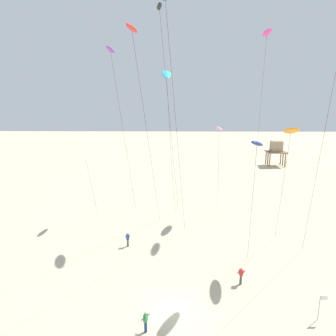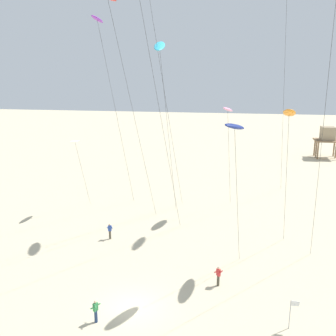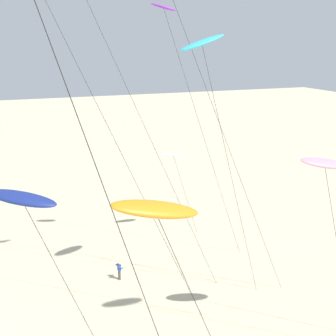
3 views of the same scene
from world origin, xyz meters
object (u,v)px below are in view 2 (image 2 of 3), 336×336
Objects in this scene: kite_pink at (228,110)px; kite_flyer_furthest at (96,311)px; kite_cyan at (160,47)px; kite_white at (75,142)px; kite_flyer_nearest at (110,231)px; marker_flag at (293,309)px; kite_flyer_middle at (218,275)px; stilt_house at (327,136)px; kite_navy at (235,127)px; kite_purple at (98,24)px; kite_orange at (289,113)px.

kite_flyer_furthest is (-8.09, -23.02, -11.41)m from kite_pink.
kite_white is at bearing 168.50° from kite_cyan.
marker_flag is at bearing -35.65° from kite_flyer_nearest.
kite_flyer_nearest is 0.80× the size of marker_flag.
kite_flyer_middle is at bearing 36.79° from kite_flyer_furthest.
stilt_house reaches higher than kite_flyer_nearest.
kite_white is at bearing 114.83° from kite_flyer_furthest.
kite_white is 50.95m from stilt_house.
kite_navy reaches higher than marker_flag.
kite_purple is 21.06m from kite_flyer_nearest.
kite_cyan is at bearing 125.45° from marker_flag.
kite_flyer_nearest is (-12.01, 6.67, -11.81)m from kite_navy.
kite_flyer_furthest is (9.44, -20.41, -7.64)m from kite_white.
kite_flyer_furthest is (-8.05, -6.02, 0.00)m from kite_flyer_middle.
kite_white is 0.63× the size of kite_orange.
stilt_house is (17.99, 49.50, -8.40)m from kite_navy.
stilt_house is at bearing 60.34° from kite_pink.
kite_flyer_furthest is 0.80× the size of marker_flag.
kite_white is 4.22× the size of marker_flag.
kite_navy is (18.29, -13.97, 4.17)m from kite_white.
kite_navy reaches higher than kite_flyer_furthest.
kite_flyer_nearest is 13.27m from kite_flyer_middle.
kite_navy is 18.12m from kite_flyer_nearest.
kite_flyer_middle is at bearing -39.44° from kite_white.
kite_purple is 1.66× the size of kite_navy.
kite_navy is at bearing -29.05° from kite_flyer_nearest.
kite_flyer_furthest is (3.17, -13.11, 0.00)m from kite_flyer_nearest.
kite_cyan is at bearing 123.19° from kite_navy.
kite_white reaches higher than marker_flag.
kite_purple is 52.44m from stilt_house.
kite_white is (-4.26, 2.38, -12.74)m from kite_purple.
marker_flag is (16.24, -11.65, 0.60)m from kite_flyer_nearest.
kite_orange is (22.65, -9.51, 4.77)m from kite_white.
kite_flyer_nearest is 19.99m from marker_flag.
kite_navy is 7.96× the size of kite_flyer_nearest.
stilt_house is (30.00, 42.82, 3.41)m from kite_flyer_nearest.
stilt_house is (18.78, 49.91, 3.41)m from kite_flyer_middle.
kite_flyer_furthest is at bearing -93.48° from kite_cyan.
kite_navy is (14.03, -11.59, -8.56)m from kite_purple.
kite_pink is at bearing 92.61° from kite_navy.
kite_cyan is 27.03m from marker_flag.
stilt_house is at bearing 44.40° from kite_white.
kite_purple is 13.23× the size of kite_flyer_furthest.
marker_flag is at bearing -90.79° from kite_orange.
kite_cyan is 3.24× the size of stilt_house.
stilt_house is 2.90× the size of marker_flag.
kite_purple is 16.78m from kite_pink.
kite_purple reaches higher than kite_cyan.
kite_purple is 1.71× the size of kite_pink.
marker_flag is (4.98, -21.56, -10.82)m from kite_pink.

